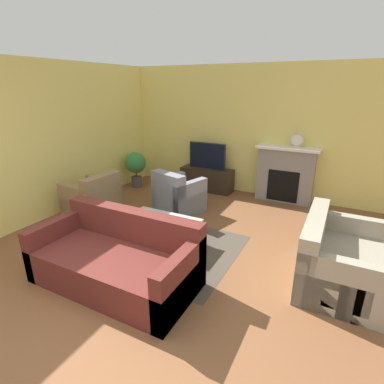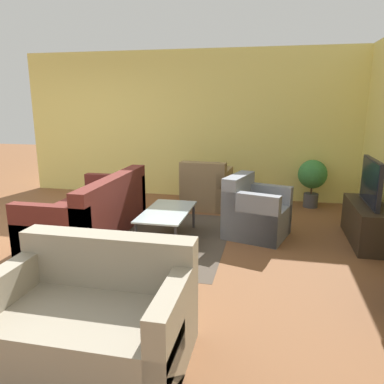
% 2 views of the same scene
% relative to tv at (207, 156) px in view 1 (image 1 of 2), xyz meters
% --- Properties ---
extents(ground_plane, '(20.00, 20.00, 0.00)m').
position_rel_tv_xyz_m(ground_plane, '(0.75, -4.52, -0.80)').
color(ground_plane, brown).
extents(wall_back, '(8.36, 0.06, 2.70)m').
position_rel_tv_xyz_m(wall_back, '(0.75, 0.32, 0.55)').
color(wall_back, '#EADB72').
rests_on(wall_back, ground_plane).
extents(wall_left, '(0.06, 7.81, 2.70)m').
position_rel_tv_xyz_m(wall_left, '(-1.96, -2.12, 0.55)').
color(wall_left, '#EADB72').
rests_on(wall_left, ground_plane).
extents(area_rug, '(2.31, 1.78, 0.00)m').
position_rel_tv_xyz_m(area_rug, '(0.43, -2.65, -0.80)').
color(area_rug, '#4C4238').
rests_on(area_rug, ground_plane).
extents(fireplace, '(1.22, 0.38, 1.14)m').
position_rel_tv_xyz_m(fireplace, '(1.70, 0.12, -0.20)').
color(fireplace, gray).
rests_on(fireplace, ground_plane).
extents(tv_stand, '(1.19, 0.41, 0.51)m').
position_rel_tv_xyz_m(tv_stand, '(0.00, 0.00, -0.54)').
color(tv_stand, '#2D2319').
rests_on(tv_stand, ground_plane).
extents(tv, '(0.86, 0.06, 0.58)m').
position_rel_tv_xyz_m(tv, '(0.00, 0.00, 0.00)').
color(tv, '#232328').
rests_on(tv, tv_stand).
extents(couch_sectional, '(1.97, 0.97, 0.82)m').
position_rel_tv_xyz_m(couch_sectional, '(0.47, -3.60, -0.51)').
color(couch_sectional, '#5B231E').
rests_on(couch_sectional, ground_plane).
extents(couch_loveseat, '(0.88, 1.34, 0.82)m').
position_rel_tv_xyz_m(couch_loveseat, '(2.82, -2.41, -0.50)').
color(couch_loveseat, '#9E937F').
rests_on(couch_loveseat, ground_plane).
extents(armchair_by_window, '(0.85, 0.81, 0.82)m').
position_rel_tv_xyz_m(armchair_by_window, '(-1.21, -2.31, -0.50)').
color(armchair_by_window, '#8C704C').
rests_on(armchair_by_window, ground_plane).
extents(armchair_accent, '(0.90, 0.93, 0.82)m').
position_rel_tv_xyz_m(armchair_accent, '(0.06, -1.43, -0.49)').
color(armchair_accent, gray).
rests_on(armchair_accent, ground_plane).
extents(coffee_table, '(1.11, 0.58, 0.39)m').
position_rel_tv_xyz_m(coffee_table, '(0.43, -2.55, -0.44)').
color(coffee_table, '#333338').
rests_on(coffee_table, ground_plane).
extents(potted_plant, '(0.49, 0.49, 0.82)m').
position_rel_tv_xyz_m(potted_plant, '(-1.58, -0.54, -0.27)').
color(potted_plant, '#47474C').
rests_on(potted_plant, ground_plane).
extents(mantel_clock, '(0.24, 0.07, 0.27)m').
position_rel_tv_xyz_m(mantel_clock, '(1.85, 0.12, 0.48)').
color(mantel_clock, beige).
rests_on(mantel_clock, fireplace).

